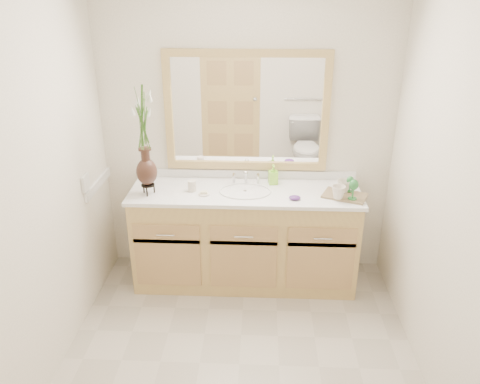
{
  "coord_description": "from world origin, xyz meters",
  "views": [
    {
      "loc": [
        0.12,
        -2.4,
        2.32
      ],
      "look_at": [
        -0.02,
        0.65,
        0.98
      ],
      "focal_mm": 35.0,
      "sensor_mm": 36.0,
      "label": 1
    }
  ],
  "objects_px": {
    "flower_vase": "(143,129)",
    "tumbler": "(192,186)",
    "soap_bottle": "(273,175)",
    "tray": "(345,196)"
  },
  "relations": [
    {
      "from": "flower_vase",
      "to": "tumbler",
      "type": "xyz_separation_m",
      "value": [
        0.33,
        0.08,
        -0.48
      ]
    },
    {
      "from": "flower_vase",
      "to": "soap_bottle",
      "type": "relative_size",
      "value": 5.32
    },
    {
      "from": "tumbler",
      "to": "soap_bottle",
      "type": "xyz_separation_m",
      "value": [
        0.65,
        0.18,
        0.03
      ]
    },
    {
      "from": "tumbler",
      "to": "tray",
      "type": "relative_size",
      "value": 0.27
    },
    {
      "from": "tumbler",
      "to": "flower_vase",
      "type": "bearing_deg",
      "value": -167.33
    },
    {
      "from": "tumbler",
      "to": "soap_bottle",
      "type": "height_order",
      "value": "soap_bottle"
    },
    {
      "from": "flower_vase",
      "to": "tumbler",
      "type": "distance_m",
      "value": 0.59
    },
    {
      "from": "tumbler",
      "to": "soap_bottle",
      "type": "relative_size",
      "value": 0.59
    },
    {
      "from": "flower_vase",
      "to": "tray",
      "type": "bearing_deg",
      "value": 0.68
    },
    {
      "from": "flower_vase",
      "to": "tray",
      "type": "xyz_separation_m",
      "value": [
        1.53,
        0.02,
        -0.52
      ]
    }
  ]
}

